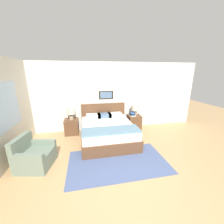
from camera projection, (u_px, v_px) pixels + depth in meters
name	position (u px, v px, depth m)	size (l,w,h in m)	color
ground_plane	(127.00, 186.00, 2.77)	(16.00, 16.00, 0.00)	tan
wall_back	(104.00, 97.00, 5.34)	(7.68, 0.09, 2.60)	beige
wall_left	(5.00, 111.00, 3.34)	(0.08, 5.48, 2.60)	beige
area_rug_main	(118.00, 162.00, 3.53)	(2.49, 1.43, 0.01)	#47567F
bed	(107.00, 131.00, 4.61)	(1.70, 1.98, 1.06)	brown
armchair	(34.00, 156.00, 3.32)	(0.87, 0.89, 0.77)	slate
nightstand_near_window	(72.00, 127.00, 5.09)	(0.49, 0.49, 0.57)	brown
nightstand_by_door	(134.00, 122.00, 5.55)	(0.49, 0.49, 0.57)	brown
table_lamp_near_window	(71.00, 112.00, 4.91)	(0.29, 0.29, 0.45)	gray
table_lamp_by_door	(135.00, 108.00, 5.38)	(0.29, 0.29, 0.45)	gray
book_thick_bottom	(132.00, 116.00, 5.40)	(0.22, 0.27, 0.03)	beige
book_hardcover_middle	(132.00, 115.00, 5.39)	(0.16, 0.25, 0.04)	#335693
book_novel_upper	(132.00, 114.00, 5.38)	(0.19, 0.24, 0.04)	#232328
book_slim_near_top	(132.00, 113.00, 5.37)	(0.16, 0.28, 0.03)	#335693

